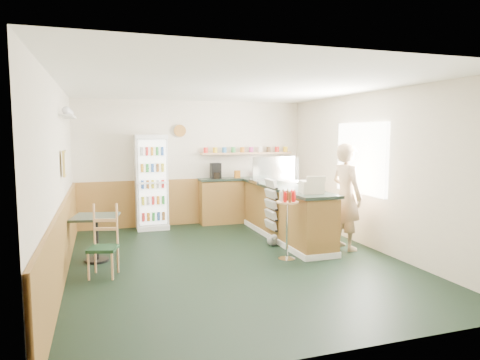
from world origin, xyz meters
name	(u,v)px	position (x,y,z in m)	size (l,w,h in m)	color
ground	(234,261)	(0.00, 0.00, 0.00)	(6.00, 6.00, 0.00)	black
room_envelope	(208,161)	(-0.23, 0.73, 1.52)	(5.04, 6.02, 2.72)	beige
service_counter	(285,215)	(1.35, 1.07, 0.46)	(0.68, 3.01, 1.01)	olive
back_counter	(247,197)	(1.19, 2.80, 0.55)	(2.24, 0.42, 1.69)	olive
drinks_fridge	(151,182)	(-0.95, 2.74, 0.98)	(0.65, 0.54, 1.97)	white
display_case	(274,170)	(1.35, 1.65, 1.26)	(0.90, 0.47, 0.51)	silver
cash_register	(311,187)	(1.35, 0.05, 1.11)	(0.35, 0.37, 0.20)	beige
shopkeeper	(347,196)	(2.05, 0.09, 0.92)	(0.61, 0.44, 1.83)	tan
condiment_stand	(287,214)	(0.81, -0.20, 0.74)	(0.35, 0.35, 1.09)	silver
newspaper_rack	(271,205)	(0.99, 0.92, 0.69)	(0.09, 0.47, 0.93)	black
cafe_table	(96,229)	(-2.05, 0.64, 0.51)	(0.78, 0.78, 0.72)	black
cafe_chair	(103,238)	(-1.95, -0.06, 0.52)	(0.46, 0.46, 1.00)	black
dog_doorstop	(273,240)	(0.91, 0.64, 0.11)	(0.19, 0.25, 0.23)	gray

